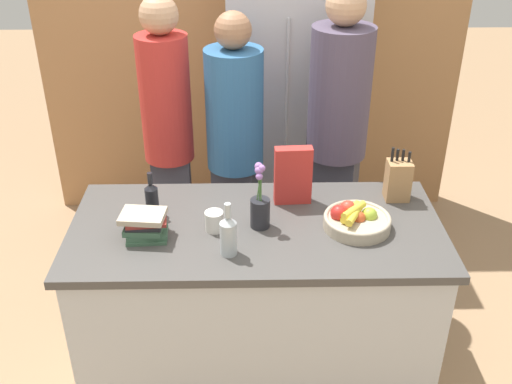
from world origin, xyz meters
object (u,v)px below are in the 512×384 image
object	(u,v)px
flower_vase	(260,207)
person_in_red_tee	(337,129)
knife_block	(398,180)
person_in_blue	(235,143)
cereal_box	(293,175)
bottle_vinegar	(152,198)
bottle_oil	(228,234)
person_at_sink	(168,131)
book_stack	(145,225)
refrigerator	(293,102)
coffee_mug	(214,221)
fruit_bowl	(356,219)

from	to	relation	value
flower_vase	person_in_red_tee	xyz separation A→B (m)	(0.46, 0.80, 0.03)
knife_block	person_in_blue	world-z (taller)	person_in_blue
cereal_box	bottle_vinegar	world-z (taller)	cereal_box
bottle_oil	person_in_blue	world-z (taller)	person_in_blue
flower_vase	bottle_oil	world-z (taller)	flower_vase
knife_block	person_in_blue	distance (m)	0.97
person_at_sink	book_stack	bearing A→B (deg)	-92.68
cereal_box	refrigerator	bearing A→B (deg)	85.83
cereal_box	bottle_oil	bearing A→B (deg)	-125.13
refrigerator	person_in_red_tee	bearing A→B (deg)	-71.37
bottle_oil	bottle_vinegar	world-z (taller)	bottle_oil
bottle_vinegar	refrigerator	bearing A→B (deg)	59.65
coffee_mug	person_in_red_tee	world-z (taller)	person_in_red_tee
coffee_mug	bottle_oil	distance (m)	0.21
knife_block	person_in_blue	bearing A→B (deg)	146.22
person_in_blue	coffee_mug	bearing A→B (deg)	-79.33
cereal_box	person_in_blue	bearing A→B (deg)	117.08
fruit_bowl	bottle_oil	distance (m)	0.61
cereal_box	book_stack	size ratio (longest dim) A/B	1.37
person_at_sink	person_in_red_tee	bearing A→B (deg)	-3.42
refrigerator	coffee_mug	xyz separation A→B (m)	(-0.46, -1.44, -0.01)
cereal_box	coffee_mug	distance (m)	0.46
fruit_bowl	flower_vase	size ratio (longest dim) A/B	0.96
bottle_vinegar	book_stack	bearing A→B (deg)	-91.41
cereal_box	bottle_vinegar	distance (m)	0.68
fruit_bowl	bottle_vinegar	size ratio (longest dim) A/B	1.40
fruit_bowl	flower_vase	bearing A→B (deg)	177.90
person_in_blue	person_at_sink	bearing A→B (deg)	-169.20
flower_vase	person_at_sink	world-z (taller)	person_at_sink
cereal_box	book_stack	xyz separation A→B (m)	(-0.68, -0.30, -0.08)
fruit_bowl	person_in_red_tee	size ratio (longest dim) A/B	0.17
person_in_blue	knife_block	bearing A→B (deg)	-17.00
coffee_mug	bottle_vinegar	world-z (taller)	bottle_vinegar
flower_vase	cereal_box	bearing A→B (deg)	53.10
bottle_vinegar	person_in_blue	distance (m)	0.77
knife_block	coffee_mug	distance (m)	0.93
person_at_sink	person_in_blue	size ratio (longest dim) A/B	1.04
fruit_bowl	cereal_box	size ratio (longest dim) A/B	1.06
refrigerator	coffee_mug	bearing A→B (deg)	-107.76
refrigerator	book_stack	distance (m)	1.68
cereal_box	knife_block	bearing A→B (deg)	2.52
refrigerator	bottle_vinegar	bearing A→B (deg)	-120.35
fruit_bowl	person_at_sink	size ratio (longest dim) A/B	0.17
flower_vase	knife_block	bearing A→B (deg)	19.47
flower_vase	bottle_vinegar	bearing A→B (deg)	166.85
coffee_mug	person_at_sink	xyz separation A→B (m)	(-0.30, 0.85, 0.07)
person_in_red_tee	person_in_blue	bearing A→B (deg)	-155.62
person_in_red_tee	refrigerator	bearing A→B (deg)	131.00
coffee_mug	refrigerator	bearing A→B (deg)	72.24
fruit_bowl	bottle_vinegar	bearing A→B (deg)	171.91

